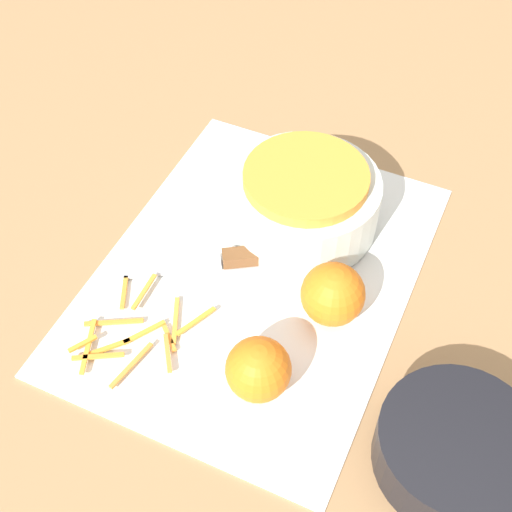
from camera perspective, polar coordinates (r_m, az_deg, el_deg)
name	(u,v)px	position (r m, az deg, el deg)	size (l,w,h in m)	color
ground_plane	(256,276)	(0.83, 0.00, -1.58)	(4.00, 4.00, 0.00)	#9E754C
cutting_board	(256,274)	(0.83, 0.00, -1.45)	(0.46, 0.35, 0.01)	silver
bowl_speckled	(305,199)	(0.85, 3.90, 4.58)	(0.18, 0.18, 0.08)	silver
bowl_dark	(456,449)	(0.72, 15.68, -14.62)	(0.15, 0.15, 0.05)	black
knife	(241,257)	(0.84, -1.21, -0.08)	(0.14, 0.21, 0.02)	brown
orange_left	(258,369)	(0.72, 0.19, -9.05)	(0.07, 0.07, 0.07)	orange
orange_right	(333,294)	(0.77, 6.17, -3.05)	(0.07, 0.07, 0.07)	orange
peel_pile	(134,333)	(0.79, -9.77, -6.09)	(0.15, 0.13, 0.01)	orange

